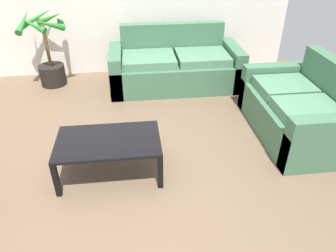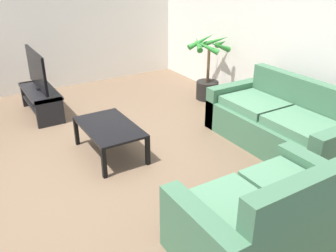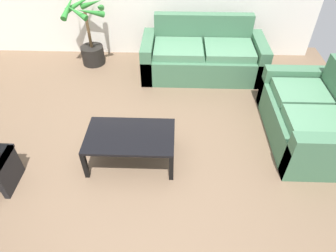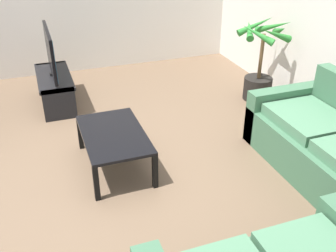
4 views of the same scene
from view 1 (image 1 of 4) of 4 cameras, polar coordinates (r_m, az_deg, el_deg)
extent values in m
plane|color=brown|center=(3.24, -10.99, -10.82)|extent=(6.60, 6.60, 0.00)
cube|color=#3F6B4C|center=(5.07, 1.30, 9.36)|extent=(2.00, 0.90, 0.42)
cube|color=#3F6B4C|center=(5.27, 0.78, 15.44)|extent=(1.64, 0.16, 0.48)
cube|color=#3F6B4C|center=(5.00, -9.22, 9.82)|extent=(0.18, 0.90, 0.62)
cube|color=#3F6B4C|center=(5.23, 11.38, 10.65)|extent=(0.18, 0.90, 0.62)
cube|color=#4F7F5D|center=(4.89, -3.44, 11.81)|extent=(0.78, 0.66, 0.12)
cube|color=#4F7F5D|center=(5.00, 6.17, 12.15)|extent=(0.78, 0.66, 0.12)
cube|color=#3F6B4C|center=(4.16, 21.74, 1.41)|extent=(0.90, 1.56, 0.42)
cube|color=#3F6B4C|center=(4.15, 27.54, 6.99)|extent=(0.16, 1.20, 0.48)
cube|color=#3F6B4C|center=(3.62, 26.66, -2.83)|extent=(0.90, 0.18, 0.62)
cube|color=#3F6B4C|center=(4.65, 18.39, 6.81)|extent=(0.90, 0.18, 0.62)
cube|color=#4F7F5D|center=(3.78, 23.79, 2.55)|extent=(0.66, 0.56, 0.12)
cube|color=#4F7F5D|center=(4.25, 20.15, 6.57)|extent=(0.66, 0.56, 0.12)
cube|color=black|center=(3.19, -10.66, -2.68)|extent=(1.02, 0.62, 0.03)
cube|color=black|center=(3.16, -19.39, -9.12)|extent=(0.05, 0.05, 0.37)
cube|color=black|center=(3.08, -1.37, -8.22)|extent=(0.05, 0.05, 0.37)
cube|color=black|center=(3.60, -17.88, -3.18)|extent=(0.05, 0.05, 0.37)
cube|color=black|center=(3.53, -2.28, -2.24)|extent=(0.05, 0.05, 0.37)
cylinder|color=black|center=(5.47, -19.92, 8.60)|extent=(0.40, 0.40, 0.32)
cylinder|color=brown|center=(5.32, -20.88, 13.25)|extent=(0.05, 0.05, 0.63)
cone|color=#2B8030|center=(5.20, -18.96, 17.42)|extent=(0.16, 0.49, 0.27)
cone|color=#2B8030|center=(5.39, -20.47, 17.64)|extent=(0.44, 0.24, 0.25)
cone|color=#2B8030|center=(5.47, -22.57, 17.41)|extent=(0.50, 0.35, 0.28)
cone|color=#2B8030|center=(5.32, -24.49, 16.64)|extent=(0.15, 0.54, 0.29)
cone|color=#2B8030|center=(5.08, -23.01, 16.31)|extent=(0.41, 0.26, 0.23)
cone|color=#2B8030|center=(5.02, -20.49, 16.66)|extent=(0.43, 0.36, 0.26)
camera|label=2|loc=(3.80, 70.95, 14.22)|focal=38.68mm
camera|label=3|loc=(0.62, 111.44, 68.00)|focal=31.36mm
camera|label=4|loc=(3.72, 57.13, 22.29)|focal=41.76mm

